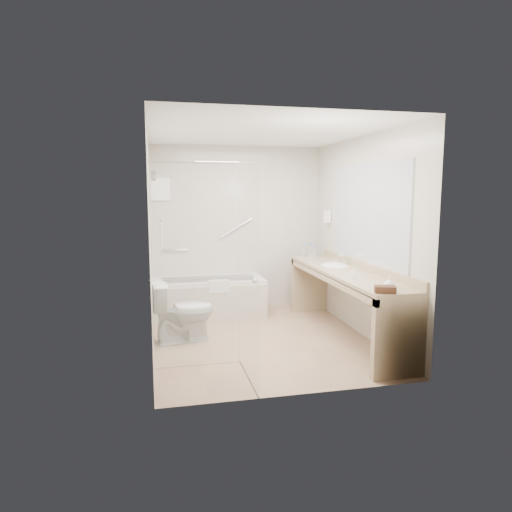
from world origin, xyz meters
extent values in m
plane|color=#9D7F61|center=(0.00, 0.00, 0.00)|extent=(3.20, 3.20, 0.00)
cube|color=white|center=(0.00, 0.00, 2.50)|extent=(2.60, 3.20, 0.10)
cube|color=beige|center=(0.00, 1.60, 1.25)|extent=(2.60, 0.10, 2.50)
cube|color=beige|center=(0.00, -1.60, 1.25)|extent=(2.60, 0.10, 2.50)
cube|color=beige|center=(-1.30, 0.00, 1.25)|extent=(0.10, 3.20, 2.50)
cube|color=beige|center=(1.30, 0.00, 1.25)|extent=(0.10, 3.20, 2.50)
cube|color=silver|center=(-0.50, 1.25, 0.28)|extent=(1.60, 0.70, 0.55)
cube|color=beige|center=(-0.50, 0.89, 0.25)|extent=(1.60, 0.02, 0.50)
cube|color=white|center=(-0.40, 0.90, 0.50)|extent=(0.28, 0.06, 0.18)
cylinder|color=silver|center=(-0.95, 1.56, 0.95)|extent=(0.40, 0.03, 0.03)
cylinder|color=silver|center=(-0.05, 1.56, 1.25)|extent=(0.53, 0.03, 0.33)
cube|color=silver|center=(-0.85, -0.70, 1.05)|extent=(0.90, 0.01, 2.10)
cube|color=silver|center=(-0.40, -1.15, 1.05)|extent=(0.02, 0.90, 2.10)
cylinder|color=silver|center=(-0.85, -0.70, 2.10)|extent=(0.90, 0.02, 0.02)
sphere|color=silver|center=(-0.37, -1.30, 1.00)|extent=(0.05, 0.05, 0.05)
cylinder|color=silver|center=(-1.25, -1.15, 1.95)|extent=(0.04, 0.10, 0.10)
cube|color=silver|center=(-1.17, 0.35, 1.70)|extent=(0.24, 0.55, 0.02)
cylinder|color=silver|center=(-1.17, 0.35, 1.48)|extent=(0.02, 0.55, 0.02)
cube|color=white|center=(-1.17, 0.35, 1.32)|extent=(0.03, 0.42, 0.32)
cube|color=white|center=(-1.17, 0.35, 1.76)|extent=(0.22, 0.40, 0.08)
cube|color=white|center=(-1.17, 0.35, 1.84)|extent=(0.22, 0.40, 0.08)
cube|color=white|center=(-1.17, 0.35, 1.93)|extent=(0.22, 0.40, 0.08)
cube|color=tan|center=(1.02, -0.15, 0.82)|extent=(0.55, 2.70, 0.05)
cube|color=tan|center=(1.29, -0.15, 0.90)|extent=(0.03, 2.70, 0.10)
cube|color=tan|center=(0.77, -0.15, 0.77)|extent=(0.04, 2.70, 0.08)
cube|color=tan|center=(1.02, -1.46, 0.40)|extent=(0.55, 0.08, 0.80)
cube|color=tan|center=(1.02, 1.16, 0.40)|extent=(0.55, 0.08, 0.80)
ellipsoid|color=silver|center=(1.05, 0.25, 0.82)|extent=(0.40, 0.52, 0.14)
cylinder|color=silver|center=(1.20, 0.25, 0.93)|extent=(0.03, 0.03, 0.14)
cube|color=#B6BBC3|center=(1.29, -0.15, 1.55)|extent=(0.02, 2.00, 1.20)
cube|color=white|center=(1.25, 1.05, 1.45)|extent=(0.08, 0.10, 0.18)
imported|color=silver|center=(-0.95, 0.14, 0.37)|extent=(0.81, 0.53, 0.74)
cube|color=#442B18|center=(0.89, -1.40, 0.88)|extent=(0.23, 0.19, 0.07)
imported|color=white|center=(0.89, -0.69, 0.88)|extent=(0.10, 0.13, 0.06)
imported|color=white|center=(1.00, -1.29, 0.90)|extent=(0.13, 0.16, 0.11)
cylinder|color=silver|center=(0.90, 1.07, 0.93)|extent=(0.06, 0.06, 0.17)
cylinder|color=blue|center=(0.90, 1.07, 1.03)|extent=(0.03, 0.03, 0.02)
cylinder|color=silver|center=(1.09, 1.10, 0.93)|extent=(0.06, 0.06, 0.16)
cylinder|color=blue|center=(1.09, 1.10, 1.02)|extent=(0.03, 0.03, 0.02)
cylinder|color=silver|center=(1.02, 1.10, 0.94)|extent=(0.06, 0.06, 0.17)
cylinder|color=blue|center=(1.02, 1.10, 1.04)|extent=(0.03, 0.03, 0.03)
cylinder|color=silver|center=(1.03, 0.15, 0.90)|extent=(0.08, 0.08, 0.10)
cylinder|color=silver|center=(0.84, 0.61, 0.90)|extent=(0.10, 0.10, 0.10)
camera|label=1|loc=(-1.26, -5.31, 1.81)|focal=32.00mm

